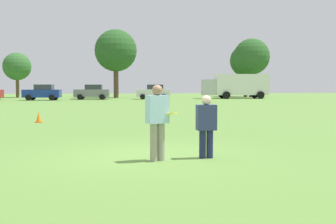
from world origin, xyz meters
name	(u,v)px	position (x,y,z in m)	size (l,w,h in m)	color
ground_plane	(149,157)	(0.00, 0.00, 0.00)	(160.89, 160.89, 0.00)	#608C3D
player_thrower	(157,118)	(0.13, -0.58, 0.96)	(0.54, 0.41, 1.71)	gray
player_defender	(206,123)	(1.30, -0.38, 0.82)	(0.46, 0.27, 1.47)	#1E234C
frisbee	(171,114)	(0.45, -0.61, 1.07)	(0.27, 0.27, 0.08)	yellow
traffic_cone	(39,117)	(-4.18, 9.86, 0.23)	(0.32, 0.32, 0.48)	#D8590C
parked_car_mid_left	(43,92)	(-8.69, 39.83, 0.92)	(4.31, 2.43, 1.82)	navy
parked_car_center	(92,92)	(-3.08, 41.60, 0.92)	(4.31, 2.43, 1.82)	slate
parked_car_mid_right	(153,92)	(4.44, 41.87, 0.92)	(4.31, 2.43, 1.82)	silver
box_truck	(236,85)	(15.40, 42.68, 1.75)	(8.64, 3.37, 3.18)	white
tree_east_birch	(17,67)	(-13.88, 51.17, 4.36)	(3.90, 3.90, 6.34)	brown
tree_east_oak	(116,51)	(-0.11, 48.19, 6.48)	(5.80, 5.80, 9.43)	brown
tree_far_east_pine	(246,61)	(19.47, 51.03, 5.42)	(4.85, 4.85, 7.87)	brown
tree_far_west_pine	(252,57)	(19.57, 48.81, 5.88)	(5.26, 5.26, 8.55)	brown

